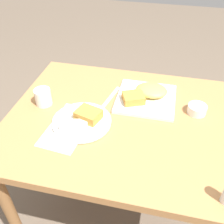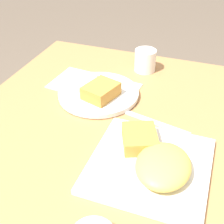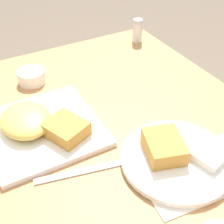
# 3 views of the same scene
# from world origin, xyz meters

# --- Properties ---
(ground_plane) EXTENTS (8.00, 8.00, 0.00)m
(ground_plane) POSITION_xyz_m (0.00, 0.00, 0.00)
(ground_plane) COLOR brown
(dining_table) EXTENTS (1.00, 0.80, 0.71)m
(dining_table) POSITION_xyz_m (0.00, 0.00, 0.63)
(dining_table) COLOR #B27A47
(dining_table) RESTS_ON ground_plane
(menu_card) EXTENTS (0.18, 0.30, 0.00)m
(menu_card) POSITION_xyz_m (0.21, 0.11, 0.71)
(menu_card) COLOR beige
(menu_card) RESTS_ON dining_table
(plate_square_near) EXTENTS (0.27, 0.27, 0.06)m
(plate_square_near) POSITION_xyz_m (-0.09, -0.16, 0.73)
(plate_square_near) COLOR white
(plate_square_near) RESTS_ON dining_table
(plate_oval_far) EXTENTS (0.25, 0.25, 0.05)m
(plate_oval_far) POSITION_xyz_m (0.15, 0.07, 0.73)
(plate_oval_far) COLOR white
(plate_oval_far) RESTS_ON menu_card
(sauce_ramekin) EXTENTS (0.08, 0.08, 0.04)m
(sauce_ramekin) POSITION_xyz_m (-0.32, -0.11, 0.73)
(sauce_ramekin) COLOR white
(sauce_ramekin) RESTS_ON dining_table
(butter_knife) EXTENTS (0.06, 0.19, 0.00)m
(butter_knife) POSITION_xyz_m (0.08, -0.13, 0.71)
(butter_knife) COLOR silver
(butter_knife) RESTS_ON dining_table
(coffee_mug) EXTENTS (0.07, 0.07, 0.08)m
(coffee_mug) POSITION_xyz_m (0.37, -0.02, 0.75)
(coffee_mug) COLOR white
(coffee_mug) RESTS_ON dining_table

